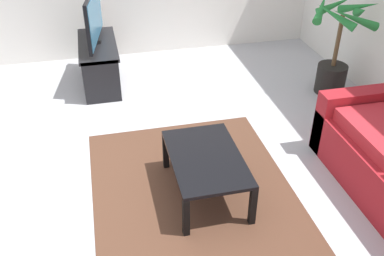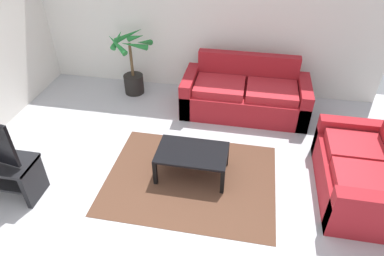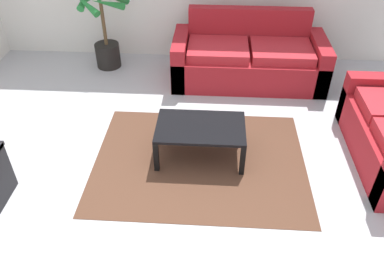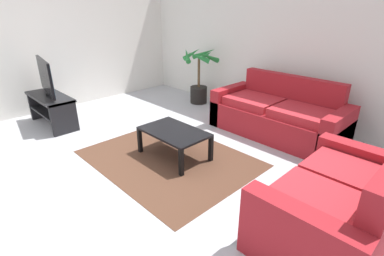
{
  "view_description": "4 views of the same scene",
  "coord_description": "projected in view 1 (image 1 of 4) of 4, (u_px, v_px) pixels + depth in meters",
  "views": [
    {
      "loc": [
        2.89,
        -0.13,
        2.48
      ],
      "look_at": [
        0.14,
        0.51,
        0.65
      ],
      "focal_mm": 40.24,
      "sensor_mm": 36.0,
      "label": 1
    },
    {
      "loc": [
        0.8,
        -2.67,
        3.21
      ],
      "look_at": [
        0.16,
        0.71,
        0.69
      ],
      "focal_mm": 31.98,
      "sensor_mm": 36.0,
      "label": 2
    },
    {
      "loc": [
        0.29,
        -2.54,
        2.74
      ],
      "look_at": [
        0.11,
        0.42,
        0.5
      ],
      "focal_mm": 36.29,
      "sensor_mm": 36.0,
      "label": 3
    },
    {
      "loc": [
        2.86,
        -1.65,
        1.91
      ],
      "look_at": [
        0.41,
        0.74,
        0.45
      ],
      "focal_mm": 26.94,
      "sensor_mm": 36.0,
      "label": 4
    }
  ],
  "objects": [
    {
      "name": "area_rug",
      "position": [
        194.0,
        194.0,
        3.68
      ],
      "size": [
        2.2,
        1.7,
        0.01
      ],
      "primitive_type": "cube",
      "color": "#513323",
      "rests_on": "ground"
    },
    {
      "name": "potted_palm",
      "position": [
        336.0,
        53.0,
        4.98
      ],
      "size": [
        0.73,
        0.76,
        1.15
      ],
      "color": "black",
      "rests_on": "ground"
    },
    {
      "name": "tv",
      "position": [
        94.0,
        17.0,
        5.0
      ],
      "size": [
        1.0,
        0.21,
        0.6
      ],
      "color": "black",
      "rests_on": "tv_stand"
    },
    {
      "name": "coffee_table",
      "position": [
        206.0,
        161.0,
        3.52
      ],
      "size": [
        0.91,
        0.58,
        0.38
      ],
      "color": "black",
      "rests_on": "ground"
    },
    {
      "name": "ground_plane",
      "position": [
        131.0,
        189.0,
        3.74
      ],
      "size": [
        6.6,
        6.6,
        0.0
      ],
      "primitive_type": "plane",
      "color": "#B2B2B7"
    },
    {
      "name": "tv_stand",
      "position": [
        99.0,
        57.0,
        5.28
      ],
      "size": [
        1.1,
        0.45,
        0.53
      ],
      "color": "black",
      "rests_on": "ground"
    }
  ]
}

